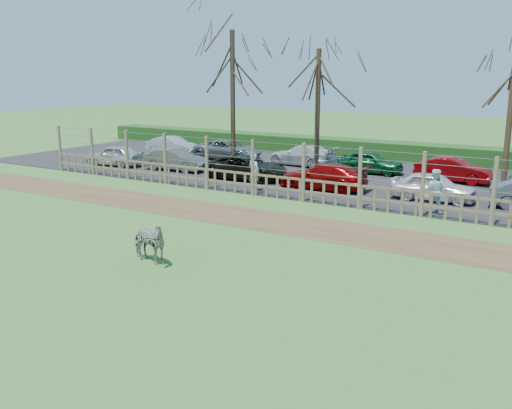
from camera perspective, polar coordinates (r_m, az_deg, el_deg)
The scene contains 20 objects.
ground at distance 17.70m, azimuth -7.00°, elevation -4.67°, with size 120.00×120.00×0.00m, color #569941.
dirt_strip at distance 21.27m, azimuth 0.49°, elevation -1.50°, with size 34.00×2.80×0.01m, color brown.
asphalt at distance 30.10m, azimuth 10.27°, elevation 2.68°, with size 44.00×13.00×0.04m, color #232326.
hedge at distance 36.57m, azimuth 14.29°, elevation 5.16°, with size 46.00×2.00×1.10m, color #1E4716.
fence at distance 24.09m, azimuth 4.75°, elevation 2.15°, with size 30.16×0.16×2.50m.
tree_left at distance 30.81m, azimuth -2.36°, elevation 13.58°, with size 4.80×4.80×7.88m.
tree_mid at distance 29.48m, azimuth 6.24°, elevation 12.08°, with size 4.80×4.80×6.83m.
zebra at distance 16.66m, azimuth -10.78°, elevation -3.73°, with size 0.67×1.46×1.23m, color gray.
visitor_a at distance 26.07m, azimuth -0.20°, elevation 3.26°, with size 0.63×0.41×1.72m, color beige.
visitor_b at distance 22.95m, azimuth 17.37°, elevation 1.28°, with size 0.84×0.65×1.72m, color silver.
car_0 at distance 34.20m, azimuth -13.96°, elevation 4.80°, with size 1.42×3.52×1.20m, color beige.
car_1 at distance 31.86m, azimuth -8.05°, elevation 4.47°, with size 1.27×3.64×1.20m, color #64645F.
car_2 at distance 28.92m, azimuth -0.97°, elevation 3.71°, with size 1.99×4.32×1.20m, color black.
car_3 at distance 26.62m, azimuth 6.73°, elevation 2.80°, with size 1.68×4.13×1.20m, color #8B0706.
car_4 at distance 25.26m, azimuth 17.32°, elevation 1.72°, with size 1.42×3.52×1.20m, color white.
car_7 at distance 37.83m, azimuth -8.34°, elevation 5.82°, with size 1.27×3.64×1.20m, color #B2B2C2.
car_8 at distance 35.65m, azimuth -2.83°, elevation 5.50°, with size 1.99×4.32×1.20m, color slate.
car_9 at distance 33.31m, azimuth 4.64°, elevation 4.93°, with size 1.68×4.13×1.20m, color silver.
car_10 at distance 31.27m, azimuth 11.35°, elevation 4.17°, with size 1.42×3.52×1.20m, color #0D5023.
car_11 at distance 29.83m, azimuth 19.10°, elevation 3.28°, with size 1.27×3.64×1.20m, color maroon.
Camera 1 is at (10.50, -13.19, 5.40)m, focal length 40.00 mm.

